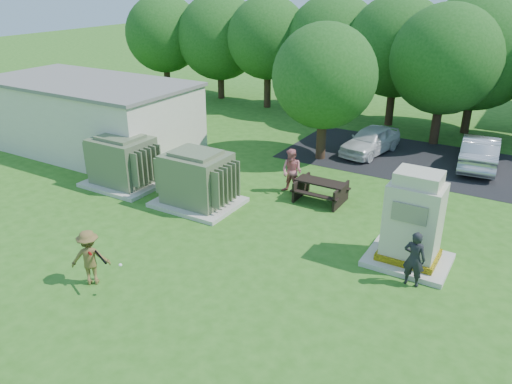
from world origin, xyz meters
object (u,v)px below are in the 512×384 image
Objects in this scene: generator_cabinet at (413,224)px; picnic_table at (321,189)px; person_by_generator at (414,259)px; car_white at (371,140)px; person_at_picnic at (292,172)px; car_silver_a at (480,151)px; batter at (90,257)px; transformer_right at (197,180)px; transformer_left at (123,162)px.

generator_cabinet reaches higher than picnic_table.
picnic_table is at bearing 146.12° from generator_cabinet.
car_white is at bearing -64.24° from person_by_generator.
person_by_generator reaches higher than car_white.
person_at_picnic reaches higher than person_by_generator.
car_silver_a is at bearing 54.07° from person_at_picnic.
person_by_generator is at bearing 172.21° from batter.
transformer_right is 7.81m from generator_cabinet.
transformer_right is at bearing 179.20° from generator_cabinet.
picnic_table is 1.17× the size of batter.
transformer_left is 0.69× the size of car_silver_a.
person_by_generator is 11.11m from car_white.
person_by_generator is (11.89, -1.22, -0.16)m from transformer_left.
person_at_picnic is (1.86, 8.34, 0.09)m from batter.
transformer_right is 8.29m from person_by_generator.
car_white is (-4.27, 8.97, -0.61)m from generator_cabinet.
picnic_table is (7.47, 2.60, -0.47)m from transformer_left.
car_silver_a is at bearing 38.69° from transformer_left.
batter is at bearing 57.74° from car_silver_a.
person_at_picnic is (-5.31, 2.81, -0.37)m from generator_cabinet.
car_white is at bearing 68.25° from transformer_right.
car_white is (3.54, 8.86, -0.33)m from transformer_right.
picnic_table is 8.82m from batter.
transformer_right reaches higher than picnic_table.
transformer_right reaches higher than batter.
person_by_generator reaches higher than picnic_table.
generator_cabinet reaches higher than car_silver_a.
batter is at bearing -110.87° from picnic_table.
transformer_right reaches higher than car_white.
batter is at bearing -83.65° from transformer_right.
generator_cabinet is at bearing 81.67° from car_silver_a.
picnic_table is at bearing 19.18° from transformer_left.
person_by_generator is at bearing -5.86° from transformer_left.
car_white reaches higher than picnic_table.
picnic_table is 8.30m from car_silver_a.
transformer_left is at bearing 33.06° from car_silver_a.
generator_cabinet is at bearing -33.88° from picnic_table.
transformer_right is at bearing 0.00° from transformer_left.
generator_cabinet is at bearing -54.04° from car_white.
car_white is 4.78m from car_silver_a.
person_at_picnic is at bearing 23.59° from transformer_left.
car_silver_a reaches higher than picnic_table.
picnic_table is at bearing 34.58° from transformer_right.
person_by_generator is at bearing 84.02° from car_silver_a.
car_silver_a is at bearing -89.39° from person_by_generator.
generator_cabinet is at bearing -23.83° from person_at_picnic.
person_at_picnic is (2.49, 2.70, -0.08)m from transformer_right.
car_silver_a is (0.46, 9.69, -0.54)m from generator_cabinet.
car_white is 0.87× the size of car_silver_a.
car_white is (7.24, 8.86, -0.33)m from transformer_left.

